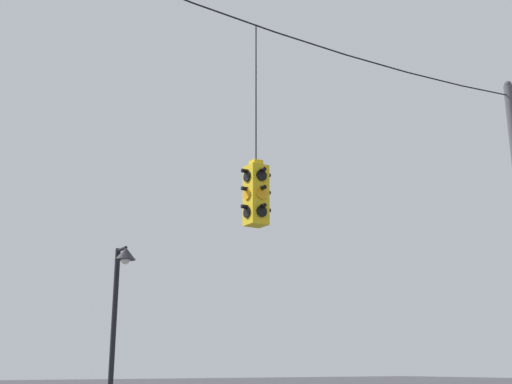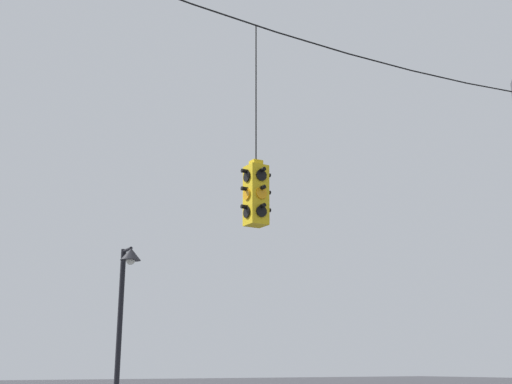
% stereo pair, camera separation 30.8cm
% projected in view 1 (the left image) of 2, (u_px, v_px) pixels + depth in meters
% --- Properties ---
extents(span_wire, '(12.20, 0.03, 0.35)m').
position_uv_depth(span_wire, '(312.00, 39.00, 12.70)').
color(span_wire, black).
extents(traffic_light_near_left_pole, '(0.58, 0.58, 3.83)m').
position_uv_depth(traffic_light_near_left_pole, '(256.00, 193.00, 11.15)').
color(traffic_light_near_left_pole, yellow).
extents(street_lamp, '(0.46, 0.80, 4.66)m').
position_uv_depth(street_lamp, '(119.00, 302.00, 14.31)').
color(street_lamp, black).
rests_on(street_lamp, ground_plane).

